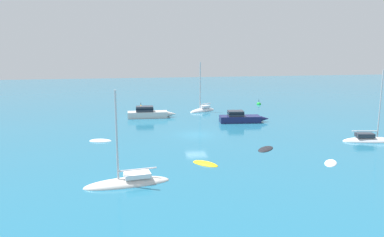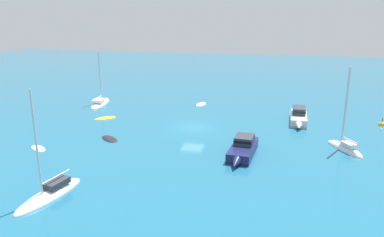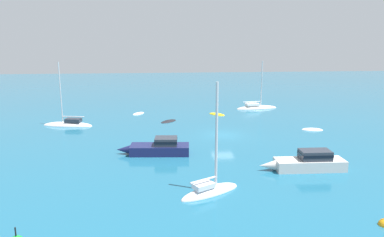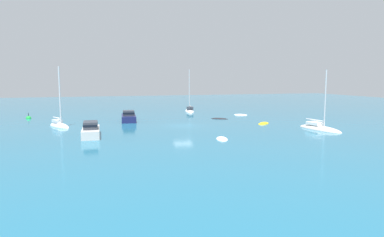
{
  "view_description": "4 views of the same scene",
  "coord_description": "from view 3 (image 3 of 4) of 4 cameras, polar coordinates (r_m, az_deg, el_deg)",
  "views": [
    {
      "loc": [
        -45.26,
        7.97,
        10.94
      ],
      "look_at": [
        2.53,
        0.1,
        1.53
      ],
      "focal_mm": 36.5,
      "sensor_mm": 36.0,
      "label": 1
    },
    {
      "loc": [
        9.29,
        -40.94,
        12.98
      ],
      "look_at": [
        0.51,
        -2.48,
        1.8
      ],
      "focal_mm": 35.35,
      "sensor_mm": 36.0,
      "label": 2
    },
    {
      "loc": [
        40.55,
        -7.52,
        10.88
      ],
      "look_at": [
        1.28,
        -3.73,
        2.29
      ],
      "focal_mm": 34.38,
      "sensor_mm": 36.0,
      "label": 3
    },
    {
      "loc": [
        12.21,
        45.41,
        6.55
      ],
      "look_at": [
        -0.08,
        4.01,
        1.46
      ],
      "focal_mm": 32.58,
      "sensor_mm": 36.0,
      "label": 4
    }
  ],
  "objects": [
    {
      "name": "ground_plane",
      "position": [
        42.66,
        4.83,
        -2.55
      ],
      "size": [
        160.0,
        160.0,
        0.0
      ],
      "primitive_type": "plane",
      "color": "#1E607F"
    },
    {
      "name": "yacht",
      "position": [
        49.49,
        -18.65,
        -0.94
      ],
      "size": [
        2.78,
        6.59,
        8.62
      ],
      "rotation": [
        0.0,
        0.0,
        4.53
      ],
      "color": "white",
      "rests_on": "ground"
    },
    {
      "name": "sloop",
      "position": [
        59.38,
        9.96,
        1.63
      ],
      "size": [
        2.86,
        6.98,
        8.02
      ],
      "rotation": [
        0.0,
        0.0,
        1.72
      ],
      "color": "silver",
      "rests_on": "ground"
    },
    {
      "name": "launch",
      "position": [
        35.53,
        -5.23,
        -4.52
      ],
      "size": [
        2.56,
        7.07,
        1.65
      ],
      "rotation": [
        0.0,
        0.0,
        4.62
      ],
      "color": "#191E4C",
      "rests_on": "ground"
    },
    {
      "name": "rib",
      "position": [
        49.42,
        -3.66,
        -0.47
      ],
      "size": [
        2.93,
        2.78,
        0.34
      ],
      "rotation": [
        0.0,
        0.0,
        5.57
      ],
      "color": "black",
      "rests_on": "ground"
    },
    {
      "name": "skiff",
      "position": [
        53.95,
        3.89,
        0.61
      ],
      "size": [
        2.82,
        2.7,
        0.45
      ],
      "rotation": [
        0.0,
        0.0,
        0.73
      ],
      "color": "yellow",
      "rests_on": "ground"
    },
    {
      "name": "tender",
      "position": [
        47.12,
        18.16,
        -1.7
      ],
      "size": [
        1.69,
        2.72,
        0.47
      ],
      "rotation": [
        0.0,
        0.0,
        1.36
      ],
      "color": "white",
      "rests_on": "ground"
    },
    {
      "name": "ketch",
      "position": [
        26.92,
        2.81,
        -11.1
      ],
      "size": [
        3.54,
        4.97,
        8.55
      ],
      "rotation": [
        0.0,
        0.0,
        2.08
      ],
      "color": "white",
      "rests_on": "ground"
    },
    {
      "name": "cabin_cruiser",
      "position": [
        32.73,
        17.5,
        -6.46
      ],
      "size": [
        2.05,
        7.27,
        1.72
      ],
      "rotation": [
        0.0,
        0.0,
        4.68
      ],
      "color": "silver",
      "rests_on": "ground"
    },
    {
      "name": "tender_1",
      "position": [
        54.95,
        -8.31,
        0.73
      ],
      "size": [
        2.55,
        2.21,
        0.41
      ],
      "rotation": [
        0.0,
        0.0,
        2.54
      ],
      "color": "white",
      "rests_on": "ground"
    }
  ]
}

